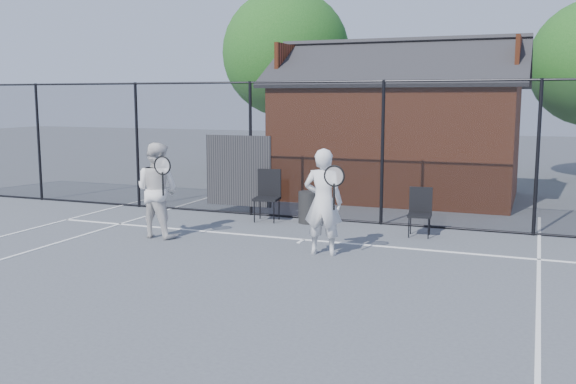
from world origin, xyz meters
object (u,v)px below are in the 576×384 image
(chair_left, at_px, (267,196))
(waste_bin, at_px, (309,207))
(chair_right, at_px, (420,213))
(player_front, at_px, (323,202))
(player_back, at_px, (157,190))
(clubhouse, at_px, (398,137))

(chair_left, relative_size, waste_bin, 1.61)
(chair_right, bearing_deg, waste_bin, 163.01)
(player_front, height_order, player_back, same)
(chair_left, distance_m, chair_right, 3.36)
(clubhouse, relative_size, player_front, 3.60)
(chair_left, xyz_separation_m, waste_bin, (0.92, 0.14, -0.20))
(clubhouse, distance_m, player_back, 7.50)
(player_front, bearing_deg, waste_bin, 114.26)
(player_back, relative_size, waste_bin, 2.69)
(clubhouse, height_order, chair_left, clubhouse)
(chair_left, height_order, chair_right, chair_left)
(player_back, bearing_deg, waste_bin, 46.46)
(player_front, bearing_deg, player_back, 176.84)
(chair_left, bearing_deg, player_back, -128.36)
(clubhouse, xyz_separation_m, waste_bin, (-0.96, -4.40, -1.27))
(player_back, xyz_separation_m, chair_right, (4.65, 1.85, -0.45))
(waste_bin, bearing_deg, chair_right, -11.69)
(clubhouse, distance_m, waste_bin, 4.68)
(waste_bin, bearing_deg, clubhouse, 77.70)
(player_back, xyz_separation_m, waste_bin, (2.23, 2.35, -0.57))
(chair_left, bearing_deg, chair_right, -13.74)
(player_back, bearing_deg, clubhouse, 64.69)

